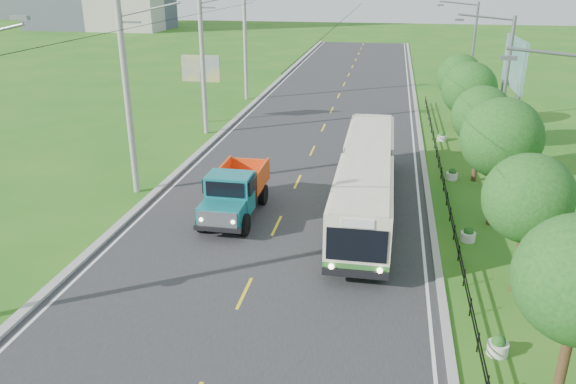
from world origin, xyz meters
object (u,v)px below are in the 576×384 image
(planter_near, at_px, (468,235))
(pole_mid, at_px, (203,63))
(planter_front, at_px, (498,346))
(pole_far, at_px, (246,43))
(streetlight_mid, at_px, (501,96))
(tree_second, at_px, (529,202))
(bus, at_px, (366,176))
(tree_third, at_px, (502,142))
(tree_fifth, at_px, (470,92))
(planter_mid, at_px, (452,175))
(tree_fourth, at_px, (482,118))
(planter_far, at_px, (442,137))
(billboard_right, at_px, (513,70))
(pole_near, at_px, (128,98))
(dump_truck, at_px, (235,190))
(tree_back, at_px, (460,79))
(billboard_left, at_px, (201,73))
(streetlight_far, at_px, (470,58))

(planter_near, bearing_deg, pole_mid, 138.35)
(pole_mid, bearing_deg, planter_front, -53.75)
(pole_far, height_order, streetlight_mid, pole_far)
(tree_second, relative_size, bus, 0.35)
(tree_third, distance_m, bus, 6.34)
(tree_fifth, distance_m, planter_mid, 7.21)
(pole_mid, xyz_separation_m, tree_third, (18.12, -12.86, -1.11))
(planter_front, distance_m, bus, 11.73)
(tree_fourth, relative_size, planter_front, 8.06)
(planter_front, relative_size, bus, 0.04)
(planter_far, distance_m, billboard_right, 6.58)
(streetlight_mid, bearing_deg, pole_mid, 159.68)
(planter_front, distance_m, billboard_right, 22.88)
(pole_near, bearing_deg, dump_truck, -20.03)
(tree_back, height_order, bus, tree_back)
(planter_mid, height_order, bus, bus)
(pole_mid, distance_m, planter_front, 28.92)
(tree_back, distance_m, planter_far, 5.48)
(tree_third, distance_m, billboard_left, 25.02)
(pole_near, xyz_separation_m, tree_second, (18.12, -6.86, -1.57))
(tree_fifth, height_order, planter_near, tree_fifth)
(pole_mid, distance_m, streetlight_mid, 20.16)
(tree_second, relative_size, billboard_left, 1.02)
(tree_fifth, xyz_separation_m, streetlight_mid, (0.79, -6.14, 1.05))
(tree_second, distance_m, billboard_right, 18.12)
(tree_fourth, bearing_deg, billboard_left, 153.01)
(pole_near, distance_m, planter_mid, 18.23)
(streetlight_far, bearing_deg, streetlight_mid, -90.00)
(tree_fourth, xyz_separation_m, streetlight_mid, (0.79, -0.14, 1.32))
(streetlight_far, height_order, billboard_left, streetlight_far)
(pole_mid, distance_m, pole_far, 12.00)
(pole_far, distance_m, tree_fifth, 22.25)
(planter_near, distance_m, billboard_right, 15.34)
(tree_third, height_order, tree_fifth, tree_third)
(pole_mid, bearing_deg, dump_truck, -66.87)
(tree_second, bearing_deg, dump_truck, 158.91)
(tree_third, height_order, billboard_left, tree_third)
(tree_third, bearing_deg, tree_fourth, 90.00)
(streetlight_mid, relative_size, planter_far, 13.54)
(tree_back, height_order, planter_mid, tree_back)
(pole_mid, height_order, billboard_left, pole_mid)
(planter_front, bearing_deg, tree_third, 82.94)
(billboard_left, bearing_deg, tree_third, -39.33)
(pole_mid, height_order, tree_fourth, pole_mid)
(planter_near, height_order, billboard_left, billboard_left)
(streetlight_mid, relative_size, planter_near, 13.54)
(planter_front, bearing_deg, tree_fifth, 86.75)
(planter_front, xyz_separation_m, billboard_left, (-18.10, 26.00, 3.58))
(dump_truck, bearing_deg, planter_far, 54.79)
(tree_fifth, bearing_deg, planter_near, -95.08)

